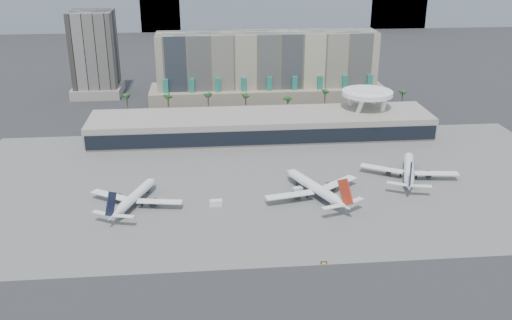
{
  "coord_description": "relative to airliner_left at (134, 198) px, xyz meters",
  "views": [
    {
      "loc": [
        -27.92,
        -160.1,
        96.85
      ],
      "look_at": [
        -9.25,
        40.0,
        15.95
      ],
      "focal_mm": 40.0,
      "sensor_mm": 36.0,
      "label": 1
    }
  ],
  "objects": [
    {
      "name": "ground",
      "position": [
        55.92,
        -37.39,
        -3.39
      ],
      "size": [
        900.0,
        900.0,
        0.0
      ],
      "primitive_type": "plane",
      "color": "#232326",
      "rests_on": "ground"
    },
    {
      "name": "apron_pad",
      "position": [
        55.92,
        17.61,
        -3.36
      ],
      "size": [
        260.0,
        130.0,
        0.06
      ],
      "primitive_type": "cube",
      "color": "#5B5B59",
      "rests_on": "ground"
    },
    {
      "name": "hotel",
      "position": [
        65.92,
        137.02,
        13.42
      ],
      "size": [
        140.0,
        30.0,
        42.0
      ],
      "color": "tan",
      "rests_on": "ground"
    },
    {
      "name": "office_tower",
      "position": [
        -39.08,
        162.61,
        19.55
      ],
      "size": [
        30.0,
        30.0,
        52.0
      ],
      "color": "black",
      "rests_on": "ground"
    },
    {
      "name": "terminal",
      "position": [
        55.92,
        72.45,
        3.13
      ],
      "size": [
        170.0,
        32.5,
        14.5
      ],
      "color": "gray",
      "rests_on": "ground"
    },
    {
      "name": "saucer_structure",
      "position": [
        110.92,
        78.61,
        15.07
      ],
      "size": [
        26.0,
        26.0,
        21.89
      ],
      "color": "white",
      "rests_on": "ground"
    },
    {
      "name": "palm_row",
      "position": [
        62.92,
        107.61,
        7.11
      ],
      "size": [
        157.8,
        2.8,
        13.1
      ],
      "color": "brown",
      "rests_on": "ground"
    },
    {
      "name": "airliner_left",
      "position": [
        0.0,
        0.0,
        0.0
      ],
      "size": [
        35.86,
        37.02,
        13.43
      ],
      "rotation": [
        0.0,
        0.0,
        -0.37
      ],
      "color": "white",
      "rests_on": "ground"
    },
    {
      "name": "airliner_centre",
      "position": [
        69.88,
        1.31,
        0.42
      ],
      "size": [
        39.61,
        40.77,
        15.08
      ],
      "rotation": [
        0.0,
        0.0,
        0.42
      ],
      "color": "white",
      "rests_on": "ground"
    },
    {
      "name": "airliner_right",
      "position": [
        112.38,
        15.64,
        0.29
      ],
      "size": [
        39.3,
        40.64,
        14.59
      ],
      "rotation": [
        0.0,
        0.0,
        -0.33
      ],
      "color": "white",
      "rests_on": "ground"
    },
    {
      "name": "service_vehicle_a",
      "position": [
        30.94,
        -2.92,
        -2.21
      ],
      "size": [
        4.86,
        2.47,
        2.35
      ],
      "primitive_type": "cube",
      "rotation": [
        0.0,
        0.0,
        -0.03
      ],
      "color": "silver",
      "rests_on": "ground"
    },
    {
      "name": "service_vehicle_b",
      "position": [
        63.84,
        6.62,
        -2.42
      ],
      "size": [
        4.26,
        3.28,
        1.93
      ],
      "primitive_type": "cube",
      "rotation": [
        0.0,
        0.0,
        0.34
      ],
      "color": "white",
      "rests_on": "ground"
    },
    {
      "name": "taxiway_sign",
      "position": [
        63.37,
        -46.9,
        -2.94
      ],
      "size": [
        2.01,
        0.44,
        0.91
      ],
      "rotation": [
        0.0,
        0.0,
        -0.07
      ],
      "color": "black",
      "rests_on": "ground"
    }
  ]
}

